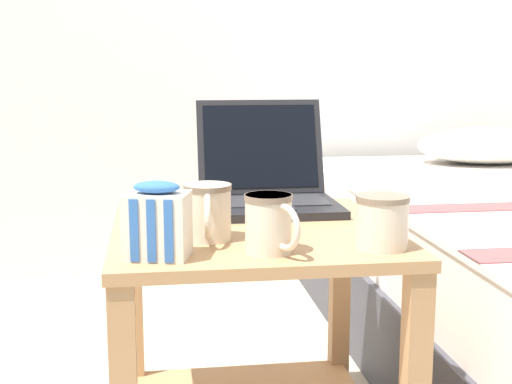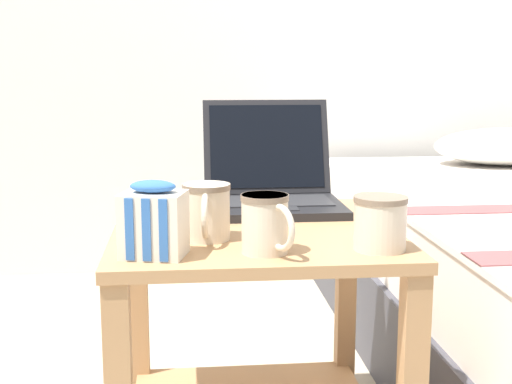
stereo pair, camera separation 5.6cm
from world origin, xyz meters
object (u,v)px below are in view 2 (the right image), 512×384
mug_front_left (379,220)px  mug_front_right (266,221)px  snack_bag (154,222)px  mug_mid_center (207,209)px  cell_phone (164,219)px  laptop (272,186)px

mug_front_left → mug_front_right: (-0.20, -0.01, 0.00)m
mug_front_right → snack_bag: snack_bag is taller
mug_mid_center → cell_phone: mug_mid_center is taller
mug_front_left → cell_phone: mug_front_left is taller
mug_mid_center → laptop: bearing=62.2°
mug_mid_center → snack_bag: size_ratio=1.03×
laptop → mug_front_right: (-0.06, -0.40, 0.01)m
cell_phone → mug_mid_center: bearing=-64.0°
mug_front_right → snack_bag: (-0.19, 0.00, 0.00)m
laptop → snack_bag: 0.47m
mug_front_left → mug_mid_center: mug_mid_center is taller
mug_front_left → snack_bag: snack_bag is taller
mug_front_left → mug_front_right: bearing=-178.0°
mug_front_right → cell_phone: size_ratio=0.72×
cell_phone → mug_front_right: bearing=-56.6°
mug_mid_center → snack_bag: snack_bag is taller
laptop → mug_front_left: size_ratio=2.32×
mug_front_left → mug_front_right: size_ratio=1.13×
mug_front_right → mug_front_left: bearing=2.0°
mug_mid_center → mug_front_left: bearing=-18.2°
laptop → mug_mid_center: 0.34m
mug_front_left → cell_phone: size_ratio=0.82×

